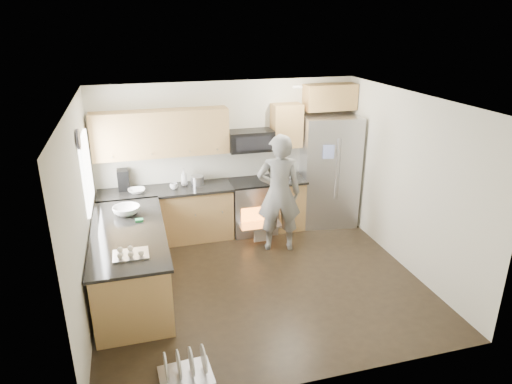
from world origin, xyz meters
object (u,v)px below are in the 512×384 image
object	(u,v)px
refrigerator	(328,170)
stove_range	(252,195)
person	(279,193)
dish_rack	(186,370)

from	to	relation	value
refrigerator	stove_range	bearing A→B (deg)	-170.73
refrigerator	person	distance (m)	1.42
stove_range	dish_rack	distance (m)	3.70
person	refrigerator	bearing A→B (deg)	-134.70
stove_range	person	xyz separation A→B (m)	(0.23, -0.77, 0.29)
stove_range	refrigerator	size ratio (longest dim) A/B	0.90
stove_range	refrigerator	xyz separation A→B (m)	(1.42, 0.01, 0.32)
dish_rack	stove_range	bearing A→B (deg)	63.71
stove_range	person	size ratio (longest dim) A/B	0.93
stove_range	person	world-z (taller)	person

